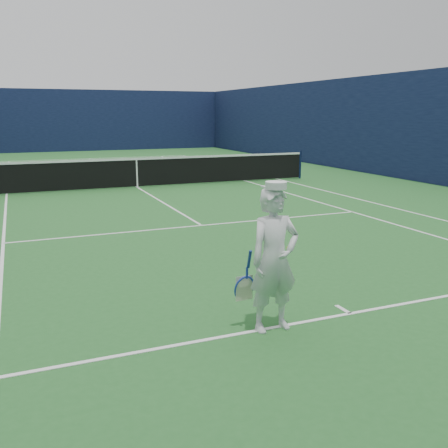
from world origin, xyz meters
The scene contains 5 objects.
ground centered at (0.00, 0.00, 0.00)m, with size 80.00×80.00×0.00m, color #256127.
court_markings centered at (0.00, 0.00, 0.00)m, with size 11.03×23.83×0.01m.
windscreen_fence centered at (0.00, 0.00, 2.00)m, with size 20.12×36.12×4.00m.
tennis_net centered at (0.00, 0.00, 0.55)m, with size 12.88×0.09×1.07m.
tennis_player centered at (-1.11, -11.90, 0.85)m, with size 0.77×0.46×1.74m.
Camera 1 is at (-3.74, -16.73, 2.48)m, focal length 40.00 mm.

